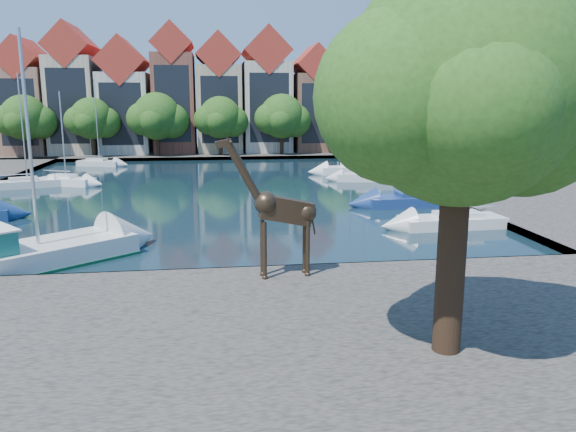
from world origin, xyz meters
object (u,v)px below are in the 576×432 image
motorsailer (1,256)px  sailboat_right_a (452,219)px  plane_tree (466,94)px  giraffe_statue (279,210)px

motorsailer → sailboat_right_a: bearing=14.5°
motorsailer → sailboat_right_a: motorsailer is taller
motorsailer → sailboat_right_a: size_ratio=1.19×
motorsailer → sailboat_right_a: 24.05m
plane_tree → sailboat_right_a: (7.38, 16.78, -7.10)m
giraffe_statue → sailboat_right_a: bearing=39.1°
giraffe_statue → motorsailer: bearing=164.5°
plane_tree → motorsailer: size_ratio=1.00×
plane_tree → giraffe_statue: size_ratio=1.90×
plane_tree → motorsailer: bearing=145.9°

